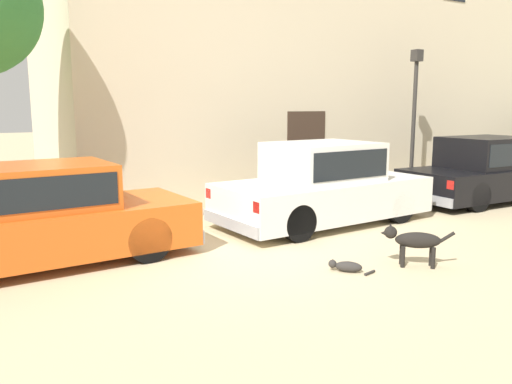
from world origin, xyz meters
name	(u,v)px	position (x,y,z in m)	size (l,w,h in m)	color
ground_plane	(257,251)	(0.00, 0.00, 0.00)	(80.00, 80.00, 0.00)	tan
parked_sedan_nearest	(44,215)	(-2.92, 1.03, 0.70)	(4.37, 1.91, 1.43)	#D15619
parked_sedan_second	(323,184)	(2.07, 1.04, 0.76)	(4.40, 2.06, 1.55)	silver
parked_sedan_third	(486,170)	(6.82, 0.98, 0.74)	(4.37, 1.81, 1.51)	black
apartment_block	(307,41)	(5.69, 6.71, 4.19)	(15.29, 6.50, 8.38)	beige
stray_dog_spotted	(413,240)	(1.52, -1.73, 0.38)	(0.84, 0.69, 0.60)	black
stray_cat	(347,266)	(0.56, -1.46, 0.08)	(0.50, 0.48, 0.16)	#2D2B28
street_lamp	(415,102)	(6.04, 2.55, 2.32)	(0.22, 0.22, 3.59)	#2D2B28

